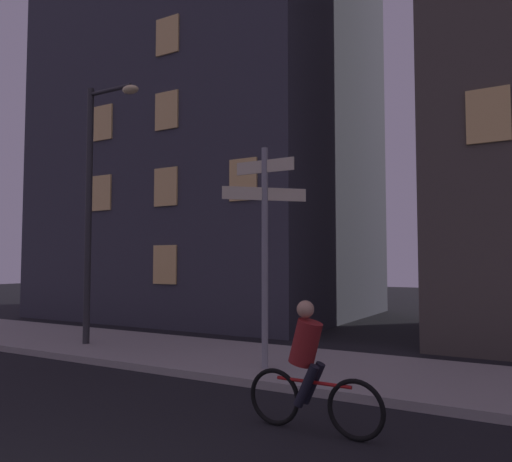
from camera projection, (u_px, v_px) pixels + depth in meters
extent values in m
cube|color=#9E9991|center=(309.00, 367.00, 9.71)|extent=(40.00, 3.35, 0.14)
cylinder|color=gray|center=(265.00, 257.00, 9.42)|extent=(0.12, 0.12, 4.09)
cube|color=beige|center=(265.00, 166.00, 9.52)|extent=(1.22, 0.03, 0.24)
cube|color=beige|center=(265.00, 194.00, 9.49)|extent=(1.17, 1.17, 0.24)
cylinder|color=#2D2D30|center=(88.00, 214.00, 12.30)|extent=(0.16, 0.16, 6.21)
cylinder|color=#2D2D30|center=(110.00, 90.00, 12.14)|extent=(1.32, 0.10, 0.10)
ellipsoid|color=#F9E099|center=(130.00, 90.00, 11.81)|extent=(0.44, 0.28, 0.20)
torus|color=black|center=(356.00, 410.00, 5.95)|extent=(0.72, 0.08, 0.72)
torus|color=black|center=(274.00, 397.00, 6.53)|extent=(0.72, 0.08, 0.72)
cylinder|color=red|center=(313.00, 382.00, 6.25)|extent=(1.00, 0.07, 0.04)
cylinder|color=maroon|center=(306.00, 343.00, 6.33)|extent=(0.46, 0.33, 0.61)
sphere|color=tan|center=(305.00, 309.00, 6.36)|extent=(0.22, 0.22, 0.22)
cylinder|color=black|center=(313.00, 383.00, 6.35)|extent=(0.34, 0.13, 0.55)
cylinder|color=black|center=(306.00, 386.00, 6.20)|extent=(0.34, 0.13, 0.55)
cube|color=#383842|center=(216.00, 128.00, 20.77)|extent=(11.32, 9.40, 15.09)
cube|color=#F2C672|center=(165.00, 265.00, 15.65)|extent=(0.90, 0.06, 1.20)
cube|color=#F2C672|center=(101.00, 193.00, 17.21)|extent=(0.90, 0.06, 1.20)
cube|color=#F2C672|center=(166.00, 187.00, 15.79)|extent=(0.90, 0.06, 1.20)
cube|color=#F2C672|center=(243.00, 179.00, 14.37)|extent=(0.90, 0.06, 1.20)
cube|color=#F2C672|center=(102.00, 123.00, 17.36)|extent=(0.90, 0.06, 1.20)
cube|color=#F2C672|center=(167.00, 111.00, 15.93)|extent=(0.90, 0.06, 1.20)
cube|color=#F2C672|center=(167.00, 36.00, 16.08)|extent=(0.90, 0.06, 1.20)
cube|color=#F2C672|center=(488.00, 115.00, 11.05)|extent=(0.90, 0.06, 1.20)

